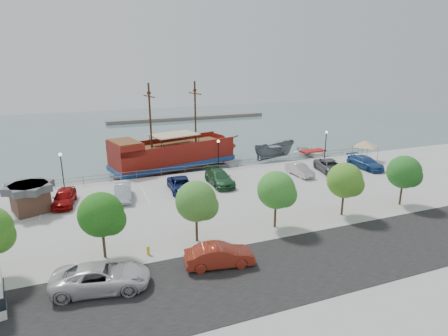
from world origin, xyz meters
name	(u,v)px	position (x,y,z in m)	size (l,w,h in m)	color
ground	(239,198)	(0.00, 0.00, -1.00)	(160.00, 160.00, 0.00)	slate
land_slab	(376,306)	(0.00, -21.00, -0.60)	(100.00, 58.00, 1.20)	#A1A1A1
street	(327,258)	(0.00, -16.00, 0.01)	(100.00, 8.00, 0.04)	black
sidewalk	(285,225)	(0.00, -10.00, 0.01)	(100.00, 4.00, 0.05)	#9A9791
seawall_railing	(215,166)	(0.00, 7.80, 0.53)	(50.00, 0.06, 1.00)	slate
far_shore	(188,118)	(10.00, 55.00, -0.60)	(40.00, 3.00, 0.80)	slate
pirate_ship	(182,153)	(-2.70, 13.66, 1.09)	(20.14, 9.92, 12.47)	maroon
patrol_boat	(274,152)	(11.08, 12.18, 0.33)	(2.58, 6.87, 2.66)	#576166
speedboat	(313,154)	(17.56, 11.61, -0.34)	(4.58, 6.42, 1.33)	white
dock_west	(97,186)	(-14.57, 9.20, -0.81)	(6.48, 1.85, 0.37)	gray
dock_mid	(262,167)	(7.54, 9.20, -0.81)	(6.78, 1.94, 0.39)	gray
dock_east	(317,161)	(16.66, 9.20, -0.78)	(7.63, 2.18, 0.44)	slate
shed	(30,197)	(-20.79, 1.43, 1.45)	(4.26, 4.26, 2.73)	#4F3326
canopy_tent	(366,141)	(21.31, 4.57, 2.88)	(4.56, 4.56, 3.31)	slate
street_van	(101,277)	(-15.47, -13.94, 0.84)	(2.77, 6.01, 1.67)	silver
street_sedan	(219,255)	(-7.62, -14.08, 0.80)	(1.69, 4.84, 1.59)	maroon
fire_hydrant	(148,250)	(-12.00, -10.80, 0.40)	(0.25, 0.25, 0.73)	gold
lamp_post_left	(62,165)	(-18.00, 6.50, 2.94)	(0.36, 0.36, 4.28)	black
lamp_post_mid	(218,150)	(0.00, 6.50, 2.94)	(0.36, 0.36, 4.28)	black
lamp_post_right	(326,140)	(16.00, 6.50, 2.94)	(0.36, 0.36, 4.28)	black
tree_b	(103,216)	(-14.85, -10.07, 3.30)	(3.30, 3.20, 5.00)	#473321
tree_c	(198,202)	(-7.85, -10.07, 3.30)	(3.30, 3.20, 5.00)	#473321
tree_d	(278,191)	(-0.85, -10.07, 3.30)	(3.30, 3.20, 5.00)	#473321
tree_e	(347,181)	(6.15, -10.07, 3.30)	(3.30, 3.20, 5.00)	#473321
tree_f	(406,173)	(13.15, -10.07, 3.30)	(3.30, 3.20, 5.00)	#473321
parked_car_a	(64,197)	(-17.90, 2.04, 0.80)	(1.90, 4.72, 1.61)	#8F0808
parked_car_b	(123,192)	(-12.31, 1.60, 0.77)	(1.62, 4.65, 1.53)	silver
parked_car_c	(181,185)	(-6.15, 1.77, 0.71)	(2.35, 5.09, 1.41)	navy
parked_car_d	(219,178)	(-1.45, 2.26, 0.81)	(2.27, 5.57, 1.62)	#265832
parked_car_f	(300,170)	(9.01, 1.91, 0.71)	(1.51, 4.33, 1.43)	#C0B3B5
parked_car_g	(331,166)	(13.32, 1.56, 0.79)	(2.62, 5.68, 1.58)	slate
parked_car_h	(365,163)	(18.69, 1.40, 0.79)	(2.21, 5.43, 1.57)	navy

